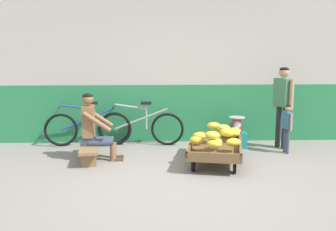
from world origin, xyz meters
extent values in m
plane|color=gray|center=(0.00, 0.00, 0.00)|extent=(80.00, 80.00, 0.00)
cube|color=#287F4C|center=(0.00, 2.70, 0.58)|extent=(16.00, 0.30, 1.15)
cube|color=#B7B2A8|center=(0.00, 2.70, 2.08)|extent=(16.00, 0.30, 1.85)
cube|color=brown|center=(0.67, 1.05, 0.23)|extent=(1.12, 1.58, 0.05)
cube|color=brown|center=(0.27, 1.13, 0.31)|extent=(0.34, 1.42, 0.10)
cube|color=brown|center=(1.06, 0.96, 0.31)|extent=(0.34, 1.42, 0.10)
cube|color=brown|center=(0.81, 1.73, 0.31)|extent=(0.83, 0.21, 0.10)
cube|color=brown|center=(0.52, 0.36, 0.31)|extent=(0.83, 0.21, 0.10)
cylinder|color=black|center=(0.46, 1.60, 0.09)|extent=(0.09, 0.19, 0.18)
cylinder|color=black|center=(1.08, 1.47, 0.09)|extent=(0.09, 0.19, 0.18)
cylinder|color=black|center=(0.25, 0.62, 0.09)|extent=(0.09, 0.19, 0.18)
cylinder|color=black|center=(0.87, 0.49, 0.09)|extent=(0.09, 0.19, 0.18)
ellipsoid|color=yellow|center=(0.61, 0.80, 0.42)|extent=(0.26, 0.21, 0.13)
ellipsoid|color=gold|center=(0.89, 0.74, 0.42)|extent=(0.28, 0.24, 0.13)
ellipsoid|color=gold|center=(1.07, 1.55, 0.42)|extent=(0.27, 0.23, 0.13)
ellipsoid|color=gold|center=(0.32, 0.87, 0.42)|extent=(0.30, 0.29, 0.13)
ellipsoid|color=yellow|center=(0.70, 1.28, 0.42)|extent=(0.26, 0.21, 0.13)
ellipsoid|color=yellow|center=(0.42, 1.20, 0.42)|extent=(0.28, 0.24, 0.13)
ellipsoid|color=yellow|center=(0.58, 0.64, 0.42)|extent=(0.30, 0.28, 0.13)
ellipsoid|color=yellow|center=(1.02, 1.38, 0.42)|extent=(0.30, 0.28, 0.13)
ellipsoid|color=yellow|center=(0.81, 0.85, 0.56)|extent=(0.30, 0.30, 0.13)
ellipsoid|color=yellow|center=(0.55, 0.71, 0.55)|extent=(0.29, 0.26, 0.13)
ellipsoid|color=gold|center=(0.68, 1.38, 0.56)|extent=(0.29, 0.26, 0.13)
ellipsoid|color=gold|center=(0.82, 1.21, 0.55)|extent=(0.30, 0.28, 0.13)
cube|color=olive|center=(-1.45, 1.30, 0.24)|extent=(0.42, 1.13, 0.05)
cube|color=olive|center=(-1.49, 1.68, 0.11)|extent=(0.25, 0.11, 0.22)
cube|color=olive|center=(-1.40, 0.92, 0.11)|extent=(0.25, 0.11, 0.22)
cylinder|color=brown|center=(-1.05, 1.40, 0.14)|extent=(0.10, 0.10, 0.27)
cube|color=#4C3D2D|center=(-0.99, 1.40, 0.02)|extent=(0.22, 0.10, 0.04)
cylinder|color=#38425B|center=(-1.25, 1.40, 0.32)|extent=(0.40, 0.14, 0.13)
cylinder|color=brown|center=(-1.04, 1.22, 0.14)|extent=(0.10, 0.10, 0.27)
cube|color=#4C3D2D|center=(-0.98, 1.22, 0.02)|extent=(0.22, 0.10, 0.04)
cylinder|color=#38425B|center=(-1.24, 1.22, 0.32)|extent=(0.40, 0.14, 0.13)
cube|color=#38425B|center=(-1.45, 1.30, 0.34)|extent=(0.23, 0.29, 0.14)
cube|color=brown|center=(-1.45, 1.30, 0.67)|extent=(0.19, 0.32, 0.52)
cylinder|color=brown|center=(-1.29, 1.51, 0.70)|extent=(0.47, 0.09, 0.36)
cylinder|color=brown|center=(-1.28, 1.11, 0.70)|extent=(0.47, 0.09, 0.36)
sphere|color=brown|center=(-1.45, 1.30, 1.05)|extent=(0.19, 0.19, 0.19)
ellipsoid|color=black|center=(-1.45, 1.30, 1.10)|extent=(0.17, 0.17, 0.09)
cube|color=#19847F|center=(1.22, 2.02, 0.15)|extent=(0.36, 0.28, 0.30)
cylinder|color=#28282D|center=(1.22, 2.02, 0.32)|extent=(0.20, 0.20, 0.03)
cube|color=#C6384C|center=(1.22, 2.02, 0.45)|extent=(0.16, 0.10, 0.24)
cylinder|color=white|center=(1.22, 1.97, 0.45)|extent=(0.13, 0.01, 0.13)
cylinder|color=#B2B5BA|center=(1.22, 2.02, 0.58)|extent=(0.30, 0.30, 0.01)
torus|color=black|center=(-2.14, 2.25, 0.32)|extent=(0.64, 0.13, 0.64)
torus|color=black|center=(-1.12, 2.37, 0.32)|extent=(0.64, 0.13, 0.64)
cylinder|color=#234299|center=(-1.63, 2.31, 0.52)|extent=(1.03, 0.16, 0.43)
cylinder|color=#234299|center=(-1.53, 2.33, 0.56)|extent=(0.04, 0.04, 0.48)
cylinder|color=#234299|center=(-1.83, 2.29, 0.76)|extent=(0.61, 0.11, 0.12)
cube|color=black|center=(-1.53, 2.33, 0.83)|extent=(0.21, 0.12, 0.05)
cylinder|color=black|center=(-2.14, 2.25, 0.78)|extent=(0.08, 0.48, 0.03)
torus|color=black|center=(-1.10, 2.33, 0.32)|extent=(0.64, 0.10, 0.64)
torus|color=black|center=(-0.09, 2.25, 0.32)|extent=(0.64, 0.10, 0.64)
cylinder|color=#9EA0A5|center=(-0.59, 2.29, 0.52)|extent=(1.03, 0.12, 0.43)
cylinder|color=#9EA0A5|center=(-0.49, 2.28, 0.56)|extent=(0.04, 0.04, 0.48)
cylinder|color=#9EA0A5|center=(-0.80, 2.30, 0.76)|extent=(0.62, 0.08, 0.12)
cube|color=black|center=(-0.49, 2.28, 0.83)|extent=(0.21, 0.12, 0.05)
cylinder|color=black|center=(-1.10, 2.33, 0.78)|extent=(0.06, 0.48, 0.03)
cylinder|color=#232328|center=(2.10, 1.89, 0.40)|extent=(0.10, 0.10, 0.80)
cylinder|color=#232328|center=(2.03, 2.03, 0.40)|extent=(0.10, 0.10, 0.80)
cube|color=#427A56|center=(2.06, 1.96, 1.06)|extent=(0.32, 0.38, 0.52)
cylinder|color=tan|center=(2.16, 1.78, 1.04)|extent=(0.07, 0.07, 0.56)
cylinder|color=tan|center=(1.97, 2.15, 1.04)|extent=(0.07, 0.07, 0.56)
sphere|color=tan|center=(2.06, 1.96, 1.44)|extent=(0.19, 0.19, 0.19)
ellipsoid|color=black|center=(2.06, 1.96, 1.49)|extent=(0.17, 0.17, 0.09)
cylinder|color=#38425B|center=(2.05, 1.55, 0.23)|extent=(0.06, 0.06, 0.46)
cylinder|color=#38425B|center=(2.03, 1.64, 0.23)|extent=(0.06, 0.06, 0.46)
cube|color=#386693|center=(2.04, 1.59, 0.60)|extent=(0.15, 0.20, 0.30)
cylinder|color=tan|center=(2.06, 1.48, 0.59)|extent=(0.04, 0.04, 0.32)
cylinder|color=tan|center=(2.02, 1.71, 0.59)|extent=(0.04, 0.04, 0.32)
sphere|color=tan|center=(2.04, 1.59, 0.83)|extent=(0.11, 0.11, 0.11)
ellipsoid|color=black|center=(2.04, 1.59, 0.86)|extent=(0.10, 0.10, 0.05)
camera|label=1|loc=(-0.38, -5.15, 1.90)|focal=41.63mm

